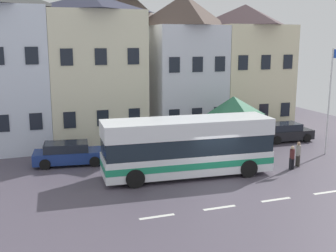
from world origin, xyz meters
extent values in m
cube|color=#4F4755|center=(0.00, 0.00, -0.03)|extent=(40.00, 60.00, 0.06)
cube|color=silver|center=(-4.50, -2.90, 0.00)|extent=(1.60, 0.20, 0.01)
cube|color=silver|center=(-1.50, -2.90, 0.00)|extent=(1.60, 0.20, 0.01)
cube|color=silver|center=(1.50, -2.90, 0.00)|extent=(1.60, 0.20, 0.01)
cube|color=silver|center=(4.50, -2.90, 0.00)|extent=(1.60, 0.20, 0.01)
cube|color=silver|center=(-10.98, 11.57, 4.86)|extent=(6.09, 5.13, 9.73)
cube|color=black|center=(-10.98, 8.97, 2.33)|extent=(0.80, 0.06, 1.10)
cube|color=black|center=(-8.95, 8.97, 2.33)|extent=(0.80, 0.06, 1.10)
cube|color=black|center=(-8.95, 8.97, 6.56)|extent=(0.80, 0.06, 1.10)
cube|color=beige|center=(-4.57, 11.96, 4.78)|extent=(6.69, 5.92, 9.55)
pyramid|color=#2E3043|center=(-4.57, 11.96, 10.17)|extent=(6.69, 5.92, 1.25)
cube|color=black|center=(-6.80, 8.97, 2.28)|extent=(0.80, 0.06, 1.10)
cube|color=black|center=(-4.57, 8.97, 2.28)|extent=(0.80, 0.06, 1.10)
cube|color=black|center=(-2.35, 8.97, 2.28)|extent=(0.80, 0.06, 1.10)
cube|color=black|center=(-6.80, 8.97, 6.44)|extent=(0.80, 0.06, 1.10)
cube|color=black|center=(-4.57, 8.97, 6.44)|extent=(0.80, 0.06, 1.10)
cube|color=black|center=(-2.35, 8.97, 6.44)|extent=(0.80, 0.06, 1.10)
cube|color=silver|center=(2.43, 11.71, 4.30)|extent=(5.36, 5.41, 8.60)
pyramid|color=#50423B|center=(2.43, 11.71, 9.78)|extent=(5.36, 5.41, 2.35)
cube|color=black|center=(0.65, 8.97, 2.06)|extent=(0.80, 0.06, 1.10)
cube|color=black|center=(2.43, 8.97, 2.06)|extent=(0.80, 0.06, 1.10)
cube|color=black|center=(4.22, 8.97, 2.06)|extent=(0.80, 0.06, 1.10)
cube|color=black|center=(0.65, 8.97, 5.80)|extent=(0.80, 0.06, 1.10)
cube|color=black|center=(2.43, 8.97, 5.80)|extent=(0.80, 0.06, 1.10)
cube|color=black|center=(4.22, 8.97, 5.80)|extent=(0.80, 0.06, 1.10)
cube|color=beige|center=(8.11, 12.41, 4.35)|extent=(5.93, 6.82, 8.69)
pyramid|color=#49383C|center=(8.11, 12.41, 9.55)|extent=(5.93, 6.82, 1.70)
cube|color=black|center=(6.14, 8.97, 2.08)|extent=(0.80, 0.06, 1.10)
cube|color=black|center=(8.11, 8.97, 2.08)|extent=(0.80, 0.06, 1.10)
cube|color=black|center=(10.09, 8.97, 2.08)|extent=(0.80, 0.06, 1.10)
cube|color=black|center=(6.14, 8.97, 5.86)|extent=(0.80, 0.06, 1.10)
cube|color=black|center=(8.11, 8.97, 5.86)|extent=(0.80, 0.06, 1.10)
cube|color=black|center=(10.09, 8.97, 5.86)|extent=(0.80, 0.06, 1.10)
cone|color=slate|center=(1.65, 34.45, 7.61)|extent=(35.02, 35.02, 15.22)
cube|color=white|center=(-1.17, 1.93, 0.82)|extent=(9.58, 3.12, 1.14)
cube|color=#1E8C60|center=(-1.17, 1.93, 0.88)|extent=(9.60, 3.14, 0.36)
cube|color=#19232D|center=(-1.17, 1.93, 1.87)|extent=(9.48, 3.07, 0.96)
cube|color=white|center=(-1.17, 1.93, 2.80)|extent=(9.58, 3.12, 0.90)
cube|color=#19232D|center=(3.56, 1.61, 1.87)|extent=(0.20, 2.10, 0.92)
cylinder|color=black|center=(2.11, 2.91, 0.50)|extent=(1.02, 0.35, 1.00)
cylinder|color=black|center=(1.95, 0.52, 0.50)|extent=(1.02, 0.35, 1.00)
cylinder|color=black|center=(-4.29, 3.33, 0.50)|extent=(1.02, 0.35, 1.00)
cylinder|color=black|center=(-4.45, 0.94, 0.50)|extent=(1.02, 0.35, 1.00)
cylinder|color=#473D33|center=(2.19, 7.66, 1.20)|extent=(0.14, 0.14, 2.40)
cylinder|color=#473D33|center=(5.49, 7.66, 1.20)|extent=(0.14, 0.14, 2.40)
cylinder|color=#473D33|center=(2.19, 4.36, 1.20)|extent=(0.14, 0.14, 2.40)
cylinder|color=#473D33|center=(5.49, 4.36, 1.20)|extent=(0.14, 0.14, 2.40)
pyramid|color=#286647|center=(3.84, 6.01, 3.09)|extent=(3.60, 3.60, 1.39)
cube|color=black|center=(9.05, 7.22, 0.52)|extent=(3.92, 1.96, 0.69)
cube|color=#1E232D|center=(8.86, 7.23, 1.12)|extent=(2.37, 1.67, 0.50)
cylinder|color=black|center=(10.36, 8.00, 0.32)|extent=(0.65, 0.23, 0.64)
cylinder|color=black|center=(10.27, 6.31, 0.32)|extent=(0.65, 0.23, 0.64)
cylinder|color=black|center=(7.83, 8.13, 0.32)|extent=(0.65, 0.23, 0.64)
cylinder|color=black|center=(7.74, 6.43, 0.32)|extent=(0.65, 0.23, 0.64)
cube|color=navy|center=(-7.13, 6.36, 0.52)|extent=(4.58, 2.34, 0.68)
cube|color=#1E232D|center=(-7.35, 6.39, 1.12)|extent=(2.81, 1.89, 0.52)
cylinder|color=black|center=(-5.58, 7.00, 0.32)|extent=(0.66, 0.28, 0.64)
cylinder|color=black|center=(-5.81, 5.33, 0.32)|extent=(0.66, 0.28, 0.64)
cylinder|color=black|center=(-8.45, 7.39, 0.32)|extent=(0.66, 0.28, 0.64)
cylinder|color=black|center=(-8.68, 5.71, 0.32)|extent=(0.66, 0.28, 0.64)
cylinder|color=black|center=(5.19, 0.95, 0.35)|extent=(0.16, 0.16, 0.71)
cylinder|color=black|center=(5.01, 0.94, 0.35)|extent=(0.16, 0.16, 0.71)
cylinder|color=#512323|center=(5.10, 0.94, 0.95)|extent=(0.28, 0.28, 0.58)
sphere|color=#D1AD89|center=(5.10, 0.94, 1.34)|extent=(0.21, 0.21, 0.21)
cylinder|color=#38332D|center=(5.80, 1.42, 0.36)|extent=(0.14, 0.14, 0.73)
cylinder|color=#38332D|center=(5.82, 1.24, 0.36)|extent=(0.14, 0.14, 0.73)
cylinder|color=gray|center=(5.81, 1.33, 1.00)|extent=(0.29, 0.29, 0.65)
sphere|color=#9E7A60|center=(5.81, 1.33, 1.43)|extent=(0.21, 0.21, 0.21)
cylinder|color=#2D2D38|center=(2.89, 4.26, 0.41)|extent=(0.16, 0.16, 0.82)
cylinder|color=#2D2D38|center=(2.96, 4.44, 0.41)|extent=(0.16, 0.16, 0.82)
cylinder|color=#232B38|center=(2.93, 4.35, 1.06)|extent=(0.29, 0.29, 0.59)
sphere|color=#D1AD89|center=(2.93, 4.35, 1.47)|extent=(0.22, 0.22, 0.22)
cube|color=#33473D|center=(3.67, 8.19, 0.45)|extent=(1.64, 0.45, 0.08)
cube|color=#33473D|center=(3.67, 8.42, 0.67)|extent=(1.64, 0.06, 0.40)
cube|color=#2D2D33|center=(2.93, 8.19, 0.23)|extent=(0.08, 0.36, 0.45)
cube|color=#2D2D33|center=(4.41, 8.19, 0.23)|extent=(0.08, 0.36, 0.45)
cylinder|color=silver|center=(9.29, 3.07, 3.51)|extent=(0.10, 0.10, 7.01)
camera|label=1|loc=(-9.65, -19.07, 7.50)|focal=44.74mm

